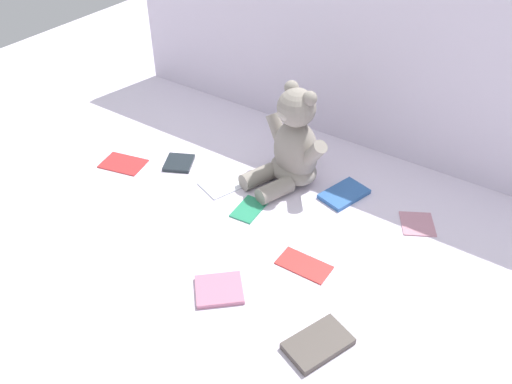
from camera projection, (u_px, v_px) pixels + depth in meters
name	position (u px, v px, depth m)	size (l,w,h in m)	color
ground_plane	(278.00, 203.00, 1.51)	(3.20, 3.20, 0.00)	silver
backdrop_drape	(355.00, 57.00, 1.61)	(1.68, 0.03, 0.57)	silver
teddy_bear	(293.00, 147.00, 1.53)	(0.25, 0.25, 0.30)	gray
book_case_0	(344.00, 194.00, 1.53)	(0.09, 0.14, 0.01)	#2D5DA3
book_case_1	(179.00, 163.00, 1.66)	(0.08, 0.09, 0.01)	#1F272D
book_case_2	(318.00, 344.00, 1.13)	(0.08, 0.14, 0.02)	#4D4540
book_case_3	(123.00, 163.00, 1.66)	(0.09, 0.13, 0.01)	red
book_case_4	(222.00, 184.00, 1.58)	(0.10, 0.12, 0.01)	white
book_case_5	(219.00, 290.00, 1.25)	(0.10, 0.11, 0.01)	#C06F8D
book_case_6	(304.00, 265.00, 1.32)	(0.07, 0.13, 0.01)	red
book_case_7	(418.00, 223.00, 1.44)	(0.09, 0.10, 0.01)	#B87A8C
book_case_8	(249.00, 209.00, 1.49)	(0.07, 0.11, 0.01)	#288E62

